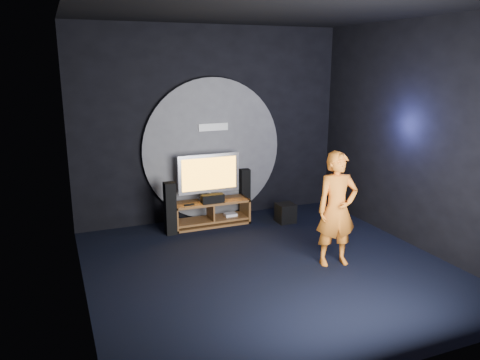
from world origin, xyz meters
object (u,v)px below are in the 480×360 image
media_console (211,214)px  tv (209,175)px  tower_speaker_right (244,192)px  subwoofer (285,213)px  tower_speaker_left (170,209)px  player (337,209)px

media_console → tv: 0.72m
media_console → tower_speaker_right: size_ratio=1.53×
tv → subwoofer: size_ratio=3.27×
tower_speaker_left → tower_speaker_right: 1.63m
tower_speaker_right → tv: bearing=-163.4°
tower_speaker_left → tower_speaker_right: bearing=17.1°
tv → subwoofer: (1.32, -0.44, -0.74)m
media_console → tower_speaker_right: (0.77, 0.30, 0.26)m
media_console → player: size_ratio=0.84×
media_console → tv: size_ratio=1.23×
media_console → player: bearing=-63.9°
tower_speaker_right → player: (0.34, -2.57, 0.38)m
tower_speaker_left → tower_speaker_right: size_ratio=1.00×
tv → tower_speaker_left: 0.94m
tower_speaker_left → player: 2.85m
media_console → subwoofer: size_ratio=4.02×
tv → subwoofer: 1.57m
tower_speaker_right → media_console: bearing=-158.8°
subwoofer → player: 2.02m
tower_speaker_right → subwoofer: bearing=-51.5°
tv → player: 2.60m
tv → subwoofer: tv is taller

